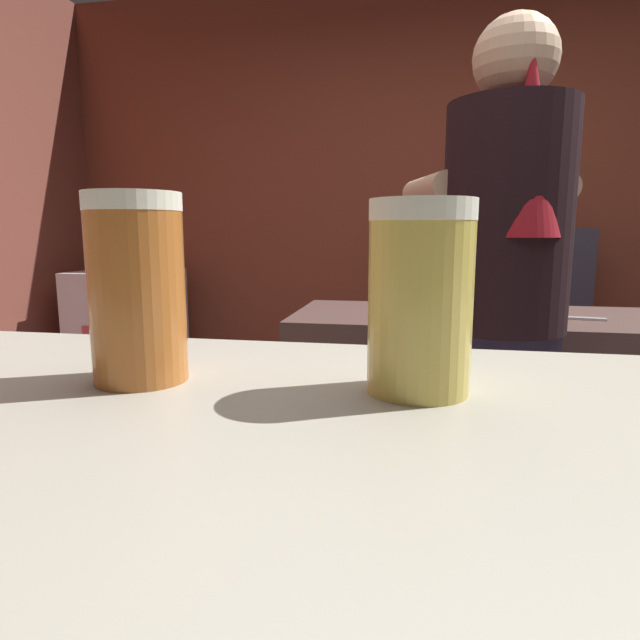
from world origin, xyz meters
TOP-DOWN VIEW (x-y plane):
  - wall_back at (0.00, 2.20)m, footprint 5.20×0.10m
  - prep_counter at (0.35, 0.66)m, footprint 2.10×0.60m
  - back_shelf at (0.25, 1.92)m, footprint 0.87×0.36m
  - mini_fridge at (-2.06, 1.75)m, footprint 0.57×0.58m
  - bartender at (-0.02, 0.21)m, footprint 0.49×0.55m
  - mixing_bowl at (-0.30, 0.66)m, footprint 0.17×0.17m
  - chefs_knife at (0.26, 0.61)m, footprint 0.24×0.07m
  - pint_glass_near at (-0.25, -0.94)m, footprint 0.08×0.08m
  - pint_glass_far at (-0.47, -0.95)m, footprint 0.07×0.07m
  - bottle_hot_sauce at (0.33, 1.88)m, footprint 0.06×0.06m
  - bottle_olive_oil at (-0.05, 1.85)m, footprint 0.07×0.07m
  - bottle_vinegar at (0.12, 2.00)m, footprint 0.07×0.07m
  - bottle_soy at (0.27, 1.97)m, footprint 0.07×0.07m

SIDE VIEW (x-z plane):
  - prep_counter at x=0.35m, z-range 0.00..0.91m
  - mini_fridge at x=-2.06m, z-range 0.00..0.96m
  - back_shelf at x=0.25m, z-range 0.00..1.23m
  - chefs_knife at x=0.26m, z-range 0.91..0.92m
  - mixing_bowl at x=-0.30m, z-range 0.91..0.96m
  - bartender at x=-0.02m, z-range 0.14..1.90m
  - pint_glass_near at x=-0.25m, z-range 1.09..1.23m
  - pint_glass_far at x=-0.47m, z-range 1.09..1.24m
  - bottle_vinegar at x=0.12m, z-range 1.20..1.38m
  - bottle_hot_sauce at x=0.33m, z-range 1.20..1.39m
  - bottle_olive_oil at x=-0.05m, z-range 1.20..1.45m
  - bottle_soy at x=0.27m, z-range 1.20..1.47m
  - wall_back at x=0.00m, z-range 0.00..2.70m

